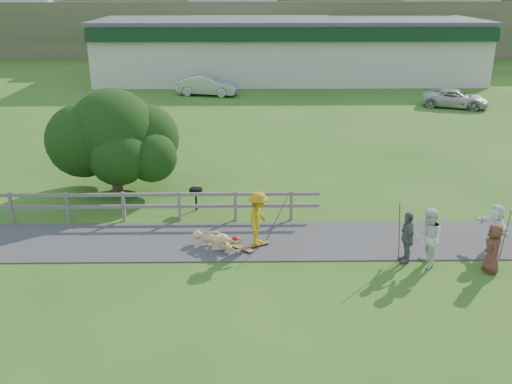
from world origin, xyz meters
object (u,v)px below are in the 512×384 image
car_white (456,99)px  spectator_c (493,248)px  tree (115,155)px  bbq (196,199)px  skater_fallen (217,240)px  spectator_a (428,238)px  spectator_b (407,237)px  car_silver (207,85)px  skater_rider (258,222)px  spectator_d (495,228)px

car_white → spectator_c: bearing=-174.9°
tree → bbq: (3.44, -2.25, -1.06)m
skater_fallen → spectator_a: bearing=-65.8°
spectator_a → spectator_b: (-0.54, 0.32, -0.11)m
skater_fallen → car_silver: car_silver is taller
spectator_a → spectator_b: bearing=-122.8°
skater_rider → tree: (-5.72, 5.47, 0.61)m
skater_fallen → spectator_c: size_ratio=1.17×
skater_rider → skater_fallen: size_ratio=1.00×
spectator_b → tree: size_ratio=0.29×
spectator_c → spectator_b: bearing=-93.1°
tree → car_silver: bearing=83.5°
car_silver → spectator_a: bearing=-149.4°
spectator_a → skater_rider: bearing=-108.0°
car_silver → tree: size_ratio=0.81×
spectator_b → spectator_d: 3.04m
skater_rider → car_silver: size_ratio=0.39×
spectator_a → car_white: spectator_a is taller
spectator_d → bbq: size_ratio=1.82×
skater_fallen → spectator_b: size_ratio=1.09×
skater_fallen → spectator_a: size_ratio=0.96×
skater_fallen → car_silver: (-2.00, 26.36, 0.42)m
skater_fallen → spectator_d: size_ratio=1.12×
spectator_c → spectator_a: bearing=-88.4°
skater_rider → spectator_b: bearing=-86.7°
skater_rider → car_silver: bearing=24.3°
skater_rider → bbq: size_ratio=2.04×
car_white → bbq: bearing=160.4°
spectator_a → spectator_c: bearing=76.0°
skater_fallen → spectator_d: spectator_d is taller
spectator_d → car_silver: (-10.80, 26.61, -0.04)m
spectator_a → spectator_d: size_ratio=1.17×
skater_rider → spectator_b: skater_rider is taller
skater_rider → tree: tree is taller
spectator_c → car_silver: spectator_c is taller
spectator_a → spectator_d: spectator_a is taller
spectator_d → tree: tree is taller
car_silver → tree: bearing=-172.9°
spectator_b → car_silver: (-7.84, 27.29, -0.07)m
skater_rider → tree: size_ratio=0.32×
spectator_a → bbq: 8.68m
spectator_c → car_silver: 29.79m
skater_fallen → tree: size_ratio=0.32×
spectator_b → spectator_c: spectator_b is taller
skater_fallen → spectator_b: 5.93m
spectator_a → tree: size_ratio=0.33×
skater_rider → spectator_c: skater_rider is taller
skater_rider → spectator_a: bearing=-88.7°
spectator_d → spectator_a: bearing=-85.4°
skater_rider → car_white: skater_rider is taller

